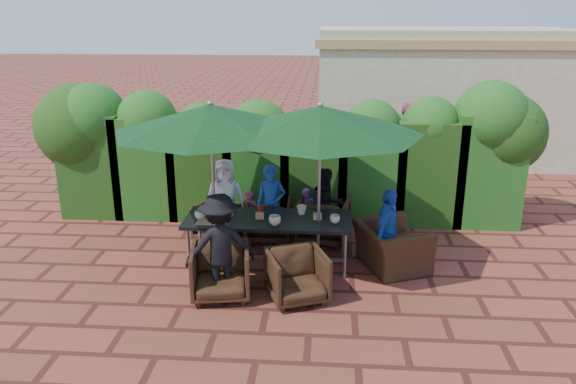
# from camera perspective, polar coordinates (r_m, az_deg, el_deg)

# --- Properties ---
(ground) EXTENTS (80.00, 80.00, 0.00)m
(ground) POSITION_cam_1_polar(r_m,az_deg,el_deg) (8.29, -1.35, -8.03)
(ground) COLOR brown
(ground) RESTS_ON ground
(dining_table) EXTENTS (2.43, 0.90, 0.75)m
(dining_table) POSITION_cam_1_polar(r_m,az_deg,el_deg) (8.21, -2.01, -3.16)
(dining_table) COLOR black
(dining_table) RESTS_ON ground
(umbrella_left) EXTENTS (2.73, 2.73, 2.46)m
(umbrella_left) POSITION_cam_1_polar(r_m,az_deg,el_deg) (7.88, -7.89, 7.43)
(umbrella_left) COLOR gray
(umbrella_left) RESTS_ON ground
(umbrella_right) EXTENTS (2.85, 2.85, 2.46)m
(umbrella_right) POSITION_cam_1_polar(r_m,az_deg,el_deg) (7.70, 3.30, 7.32)
(umbrella_right) COLOR gray
(umbrella_right) RESTS_ON ground
(chair_far_left) EXTENTS (0.84, 0.81, 0.69)m
(chair_far_left) POSITION_cam_1_polar(r_m,az_deg,el_deg) (9.33, -7.08, -2.81)
(chair_far_left) COLOR black
(chair_far_left) RESTS_ON ground
(chair_far_mid) EXTENTS (0.73, 0.69, 0.74)m
(chair_far_mid) POSITION_cam_1_polar(r_m,az_deg,el_deg) (9.25, -1.98, -2.69)
(chair_far_mid) COLOR black
(chair_far_mid) RESTS_ON ground
(chair_far_right) EXTENTS (0.92, 0.88, 0.81)m
(chair_far_right) POSITION_cam_1_polar(r_m,az_deg,el_deg) (9.17, 3.64, -2.66)
(chair_far_right) COLOR black
(chair_far_right) RESTS_ON ground
(chair_near_left) EXTENTS (0.85, 0.81, 0.78)m
(chair_near_left) POSITION_cam_1_polar(r_m,az_deg,el_deg) (7.51, -6.87, -7.80)
(chair_near_left) COLOR black
(chair_near_left) RESTS_ON ground
(chair_near_right) EXTENTS (0.91, 0.88, 0.74)m
(chair_near_right) POSITION_cam_1_polar(r_m,az_deg,el_deg) (7.38, 0.93, -8.30)
(chair_near_right) COLOR black
(chair_near_right) RESTS_ON ground
(chair_end_right) EXTENTS (1.00, 1.20, 0.90)m
(chair_end_right) POSITION_cam_1_polar(r_m,az_deg,el_deg) (8.36, 10.46, -4.73)
(chair_end_right) COLOR black
(chair_end_right) RESTS_ON ground
(adult_far_left) EXTENTS (0.70, 0.44, 1.36)m
(adult_far_left) POSITION_cam_1_polar(r_m,az_deg,el_deg) (9.25, -6.37, -0.75)
(adult_far_left) COLOR white
(adult_far_left) RESTS_ON ground
(adult_far_mid) EXTENTS (0.51, 0.43, 1.30)m
(adult_far_mid) POSITION_cam_1_polar(r_m,az_deg,el_deg) (9.03, -1.75, -1.32)
(adult_far_mid) COLOR #204CB1
(adult_far_mid) RESTS_ON ground
(adult_far_right) EXTENTS (0.71, 0.58, 1.27)m
(adult_far_right) POSITION_cam_1_polar(r_m,az_deg,el_deg) (9.01, 3.91, -1.52)
(adult_far_right) COLOR black
(adult_far_right) RESTS_ON ground
(adult_near_left) EXTENTS (1.00, 0.71, 1.42)m
(adult_near_left) POSITION_cam_1_polar(r_m,az_deg,el_deg) (7.39, -6.92, -5.47)
(adult_near_left) COLOR black
(adult_near_left) RESTS_ON ground
(adult_end_right) EXTENTS (0.63, 0.82, 1.25)m
(adult_end_right) POSITION_cam_1_polar(r_m,az_deg,el_deg) (8.15, 10.06, -3.98)
(adult_end_right) COLOR #204CB1
(adult_end_right) RESTS_ON ground
(child_left) EXTENTS (0.36, 0.32, 0.83)m
(child_left) POSITION_cam_1_polar(r_m,az_deg,el_deg) (9.29, -3.89, -2.35)
(child_left) COLOR #C14479
(child_left) RESTS_ON ground
(child_right) EXTENTS (0.36, 0.31, 0.86)m
(child_right) POSITION_cam_1_polar(r_m,az_deg,el_deg) (9.27, 1.92, -2.22)
(child_right) COLOR #8C489C
(child_right) RESTS_ON ground
(pedestrian_a) EXTENTS (1.71, 0.96, 1.73)m
(pedestrian_a) POSITION_cam_1_polar(r_m,az_deg,el_deg) (12.08, 8.51, 4.57)
(pedestrian_a) COLOR green
(pedestrian_a) RESTS_ON ground
(pedestrian_b) EXTENTS (0.89, 0.60, 1.77)m
(pedestrian_b) POSITION_cam_1_polar(r_m,az_deg,el_deg) (12.38, 11.79, 4.80)
(pedestrian_b) COLOR #C14479
(pedestrian_b) RESTS_ON ground
(pedestrian_c) EXTENTS (1.33, 0.89, 1.91)m
(pedestrian_c) POSITION_cam_1_polar(r_m,az_deg,el_deg) (12.50, 17.88, 4.78)
(pedestrian_c) COLOR gray
(pedestrian_c) RESTS_ON ground
(cup_a) EXTENTS (0.16, 0.16, 0.12)m
(cup_a) POSITION_cam_1_polar(r_m,az_deg,el_deg) (8.23, -8.92, -2.31)
(cup_a) COLOR beige
(cup_a) RESTS_ON dining_table
(cup_b) EXTENTS (0.15, 0.15, 0.14)m
(cup_b) POSITION_cam_1_polar(r_m,az_deg,el_deg) (8.28, -5.95, -1.99)
(cup_b) COLOR beige
(cup_b) RESTS_ON dining_table
(cup_c) EXTENTS (0.17, 0.17, 0.14)m
(cup_c) POSITION_cam_1_polar(r_m,az_deg,el_deg) (7.91, -1.35, -2.89)
(cup_c) COLOR beige
(cup_c) RESTS_ON dining_table
(cup_d) EXTENTS (0.14, 0.14, 0.14)m
(cup_d) POSITION_cam_1_polar(r_m,az_deg,el_deg) (8.31, 1.39, -1.83)
(cup_d) COLOR beige
(cup_d) RESTS_ON dining_table
(cup_e) EXTENTS (0.14, 0.14, 0.11)m
(cup_e) POSITION_cam_1_polar(r_m,az_deg,el_deg) (8.02, 4.79, -2.75)
(cup_e) COLOR beige
(cup_e) RESTS_ON dining_table
(ketchup_bottle) EXTENTS (0.04, 0.04, 0.17)m
(ketchup_bottle) POSITION_cam_1_polar(r_m,az_deg,el_deg) (8.26, -2.68, -1.86)
(ketchup_bottle) COLOR #B20C0A
(ketchup_bottle) RESTS_ON dining_table
(sauce_bottle) EXTENTS (0.04, 0.04, 0.17)m
(sauce_bottle) POSITION_cam_1_polar(r_m,az_deg,el_deg) (8.20, -2.93, -2.01)
(sauce_bottle) COLOR #4C230C
(sauce_bottle) RESTS_ON dining_table
(serving_tray) EXTENTS (0.35, 0.25, 0.02)m
(serving_tray) POSITION_cam_1_polar(r_m,az_deg,el_deg) (8.10, -7.99, -3.00)
(serving_tray) COLOR #A67D50
(serving_tray) RESTS_ON dining_table
(number_block_left) EXTENTS (0.12, 0.06, 0.10)m
(number_block_left) POSITION_cam_1_polar(r_m,az_deg,el_deg) (8.15, -2.89, -2.41)
(number_block_left) COLOR tan
(number_block_left) RESTS_ON dining_table
(number_block_right) EXTENTS (0.12, 0.06, 0.10)m
(number_block_right) POSITION_cam_1_polar(r_m,az_deg,el_deg) (8.12, 3.01, -2.48)
(number_block_right) COLOR tan
(number_block_right) RESTS_ON dining_table
(hedge_wall) EXTENTS (9.10, 1.60, 2.52)m
(hedge_wall) POSITION_cam_1_polar(r_m,az_deg,el_deg) (10.05, -1.05, 4.61)
(hedge_wall) COLOR #193B10
(hedge_wall) RESTS_ON ground
(building) EXTENTS (6.20, 3.08, 3.20)m
(building) POSITION_cam_1_polar(r_m,az_deg,el_deg) (14.81, 15.11, 9.56)
(building) COLOR beige
(building) RESTS_ON ground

